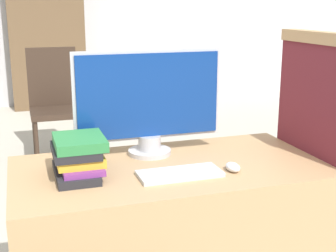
# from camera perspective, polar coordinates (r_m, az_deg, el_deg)

# --- Properties ---
(wall_back) EXTENTS (12.00, 0.06, 2.80)m
(wall_back) POSITION_cam_1_polar(r_m,az_deg,el_deg) (6.71, -13.62, 14.53)
(wall_back) COLOR silver
(wall_back) RESTS_ON ground_plane
(desk) EXTENTS (1.26, 0.65, 0.72)m
(desk) POSITION_cam_1_polar(r_m,az_deg,el_deg) (2.05, 0.21, -14.39)
(desk) COLOR tan
(desk) RESTS_ON ground_plane
(carrel_divider) EXTENTS (0.07, 0.55, 1.25)m
(carrel_divider) POSITION_cam_1_polar(r_m,az_deg,el_deg) (2.18, 17.30, -5.48)
(carrel_divider) COLOR maroon
(carrel_divider) RESTS_ON ground_plane
(monitor) EXTENTS (0.64, 0.19, 0.45)m
(monitor) POSITION_cam_1_polar(r_m,az_deg,el_deg) (1.99, -2.33, 2.93)
(monitor) COLOR #B7B7BC
(monitor) RESTS_ON desk
(keyboard) EXTENTS (0.32, 0.14, 0.02)m
(keyboard) POSITION_cam_1_polar(r_m,az_deg,el_deg) (1.79, 1.35, -5.84)
(keyboard) COLOR silver
(keyboard) RESTS_ON desk
(mouse) EXTENTS (0.05, 0.08, 0.03)m
(mouse) POSITION_cam_1_polar(r_m,az_deg,el_deg) (1.85, 7.91, -4.98)
(mouse) COLOR white
(mouse) RESTS_ON desk
(book_stack) EXTENTS (0.19, 0.27, 0.15)m
(book_stack) POSITION_cam_1_polar(r_m,az_deg,el_deg) (1.80, -10.91, -3.66)
(book_stack) COLOR #232328
(book_stack) RESTS_ON desk
(far_chair) EXTENTS (0.44, 0.44, 0.98)m
(far_chair) POSITION_cam_1_polar(r_m,az_deg,el_deg) (4.35, -13.69, 3.25)
(far_chair) COLOR #38281E
(far_chair) RESTS_ON ground_plane
(bookshelf_far) EXTENTS (0.96, 0.32, 2.03)m
(bookshelf_far) POSITION_cam_1_polar(r_m,az_deg,el_deg) (6.47, -14.57, 11.07)
(bookshelf_far) COLOR brown
(bookshelf_far) RESTS_ON ground_plane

